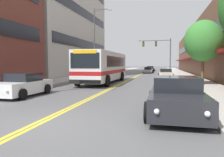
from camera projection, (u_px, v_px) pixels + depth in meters
ground_plane at (142, 73)px, 43.10m from camera, size 240.00×240.00×0.00m
sidewalk_left at (107, 73)px, 44.72m from camera, size 3.35×106.00×0.12m
sidewalk_right at (180, 73)px, 41.47m from camera, size 3.35×106.00×0.12m
centre_line at (142, 73)px, 43.10m from camera, size 0.34×106.00×0.01m
storefront_row_right at (215, 50)px, 39.83m from camera, size 9.10×68.00×8.89m
city_bus at (104, 66)px, 22.08m from camera, size 2.95×10.98×3.03m
car_white_parked_left_mid at (22, 85)px, 13.01m from camera, size 2.05×4.22×1.37m
car_black_parked_left_far at (112, 71)px, 36.67m from camera, size 2.01×4.72×1.29m
car_charcoal_parked_right_foreground at (176, 97)px, 8.26m from camera, size 2.17×4.72×1.43m
car_champagne_parked_right_mid at (166, 74)px, 29.63m from camera, size 2.00×4.86×1.25m
car_silver_moving_lead at (148, 70)px, 44.89m from camera, size 2.01×4.40×1.23m
car_dark_grey_moving_second at (150, 69)px, 56.49m from camera, size 2.11×4.49×1.29m
traffic_signal_mast at (159, 49)px, 40.13m from camera, size 5.85×0.38×6.54m
street_lamp_left_far at (97, 37)px, 29.82m from camera, size 2.54×0.28×9.39m
street_tree_right_mid at (203, 41)px, 18.72m from camera, size 3.21×3.21×5.53m
fire_hydrant at (200, 88)px, 12.32m from camera, size 0.29×0.21×0.87m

